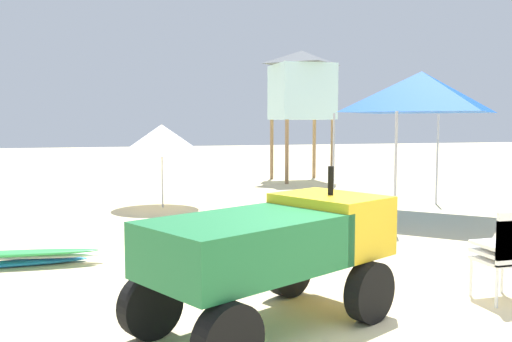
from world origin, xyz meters
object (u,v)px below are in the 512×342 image
Objects in this scene: utility_cart at (275,246)px; popup_canopy at (421,92)px; stacked_plastic_chairs at (507,248)px; cooler_box at (269,253)px; lifeguard_tower at (302,85)px; surfboard_pile at (10,257)px; beach_umbrella_mid at (162,139)px.

utility_cart is 0.94× the size of popup_canopy.
popup_canopy is at bearing 66.88° from stacked_plastic_chairs.
cooler_box is (-4.24, -3.08, -2.36)m from popup_canopy.
stacked_plastic_chairs is at bearing -113.12° from popup_canopy.
stacked_plastic_chairs is 0.34× the size of popup_canopy.
lifeguard_tower is 11.55m from cooler_box.
cooler_box is at bearing -143.98° from popup_canopy.
popup_canopy is 0.70× the size of lifeguard_tower.
lifeguard_tower reaches higher than stacked_plastic_chairs.
popup_canopy is at bearing 15.01° from surfboard_pile.
popup_canopy reaches higher than stacked_plastic_chairs.
cooler_box is at bearing -82.36° from beach_umbrella_mid.
beach_umbrella_mid is (2.60, 4.67, 1.44)m from surfboard_pile.
surfboard_pile is at bearing 162.78° from cooler_box.
popup_canopy is (4.82, 5.13, 1.78)m from utility_cart.
surfboard_pile is at bearing -119.10° from beach_umbrella_mid.
cooler_box is at bearing -112.96° from lifeguard_tower.
beach_umbrella_mid reaches higher than utility_cart.
surfboard_pile is 5.54m from beach_umbrella_mid.
lifeguard_tower reaches higher than utility_cart.
lifeguard_tower reaches higher than surfboard_pile.
stacked_plastic_chairs is at bearing -30.16° from surfboard_pile.
lifeguard_tower reaches higher than popup_canopy.
popup_canopy is at bearing -90.92° from lifeguard_tower.
utility_cart is 5.10× the size of cooler_box.
popup_canopy is 7.22m from lifeguard_tower.
stacked_plastic_chairs is 8.35m from beach_umbrella_mid.
lifeguard_tower is (7.72, 9.23, 3.04)m from surfboard_pile.
beach_umbrella_mid is at bearing 91.32° from utility_cart.
utility_cart is 2.21m from cooler_box.
popup_canopy reaches higher than utility_cart.
surfboard_pile is 8.24m from popup_canopy.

